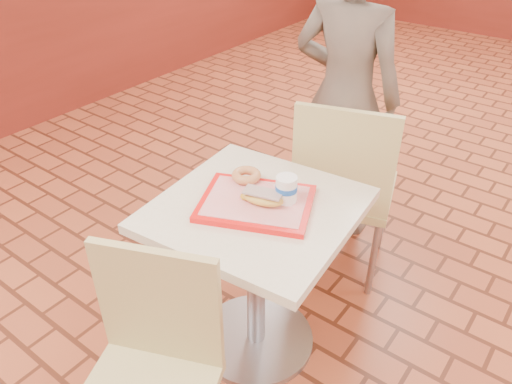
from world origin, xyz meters
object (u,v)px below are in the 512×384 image
Objects in this scene: customer at (345,96)px; serving_tray at (256,203)px; chair_main_back at (344,184)px; chair_main_front at (150,368)px; main_table at (256,256)px; long_john_donut at (262,198)px; ring_donut at (246,175)px; paper_cup at (286,189)px.

customer is 1.01m from serving_tray.
serving_tray is at bearing 67.69° from chair_main_back.
chair_main_front is 0.56× the size of customer.
main_table is 4.32× the size of long_john_donut.
serving_tray is at bearing 177.62° from long_john_donut.
ring_donut is at bearing 147.23° from long_john_donut.
chair_main_front is at bearing -76.60° from ring_donut.
ring_donut is (-0.12, 0.09, 0.03)m from serving_tray.
customer is 3.91× the size of serving_tray.
paper_cup is (0.20, -0.03, 0.03)m from ring_donut.
chair_main_front is at bearing 72.22° from chair_main_back.
customer is 0.97m from paper_cup.
long_john_donut is at bearing -2.38° from serving_tray.
chair_main_back reaches higher than chair_main_front.
ring_donut is at bearing 54.88° from chair_main_back.
ring_donut reaches higher than main_table.
ring_donut is (-0.12, 0.09, 0.28)m from main_table.
chair_main_front is 8.82× the size of paper_cup.
chair_main_back is (-0.00, 1.22, 0.05)m from chair_main_front.
chair_main_back is at bearing 72.78° from ring_donut.
customer reaches higher than serving_tray.
chair_main_back is 8.45× the size of ring_donut.
ring_donut is 1.15× the size of paper_cup.
serving_tray is 0.04m from long_john_donut.
ring_donut is at bearing 172.44° from paper_cup.
serving_tray is at bearing 71.76° from chair_main_front.
main_table is at bearing 71.76° from chair_main_front.
customer is at bearing 75.29° from chair_main_front.
ring_donut is 0.66× the size of long_john_donut.
paper_cup is (0.06, 0.06, 0.03)m from long_john_donut.
customer reaches higher than main_table.
main_table is 1.84× the size of serving_tray.
paper_cup is at bearing -7.56° from ring_donut.
long_john_donut is at bearing -2.38° from main_table.
chair_main_back is 0.66m from long_john_donut.
chair_main_front is (0.05, -0.60, -0.01)m from main_table.
paper_cup reaches higher than main_table.
customer is (-0.23, 0.38, 0.25)m from chair_main_back.
chair_main_front is at bearing 89.84° from customer.
customer reaches higher than chair_main_front.
long_john_donut is 0.09m from paper_cup.
ring_donut is at bearing 141.82° from main_table.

